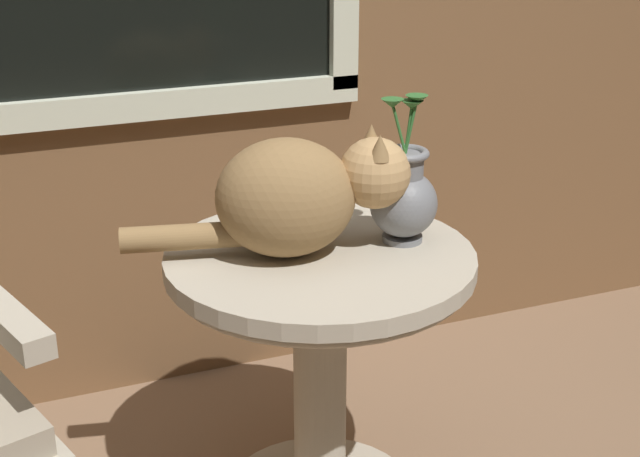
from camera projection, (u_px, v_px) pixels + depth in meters
name	position (u px, v px, depth m)	size (l,w,h in m)	color
wicker_side_table	(320.00, 332.00, 1.85)	(0.62, 0.62, 0.61)	#B2A893
cat	(297.00, 195.00, 1.74)	(0.56, 0.28, 0.24)	olive
pewter_vase_with_ivy	(404.00, 195.00, 1.80)	(0.14, 0.14, 0.30)	slate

